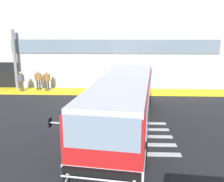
{
  "coord_description": "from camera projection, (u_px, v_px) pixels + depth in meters",
  "views": [
    {
      "loc": [
        1.71,
        -15.31,
        4.9
      ],
      "look_at": [
        1.12,
        -0.96,
        1.5
      ],
      "focal_mm": 39.08,
      "sensor_mm": 36.0,
      "label": 1
    }
  ],
  "objects": [
    {
      "name": "passenger_at_curb_edge",
      "position": [
        47.0,
        80.0,
        20.61
      ],
      "size": [
        0.5,
        0.4,
        1.68
      ],
      "color": "#2D2D33",
      "rests_on": "boarding_curb"
    },
    {
      "name": "ground_plane",
      "position": [
        96.0,
        110.0,
        16.08
      ],
      "size": [
        80.0,
        90.0,
        0.02
      ],
      "primitive_type": "cube",
      "color": "#232326",
      "rests_on": "ground"
    },
    {
      "name": "boarding_curb",
      "position": [
        102.0,
        92.0,
        20.73
      ],
      "size": [
        27.98,
        2.0,
        0.15
      ],
      "primitive_type": "cube",
      "color": "yellow",
      "rests_on": "ground"
    },
    {
      "name": "terminal_building",
      "position": [
        100.0,
        40.0,
        26.48
      ],
      "size": [
        25.78,
        13.8,
        8.37
      ],
      "color": "#B7B7BC",
      "rests_on": "ground"
    },
    {
      "name": "passenger_by_doorway",
      "position": [
        38.0,
        79.0,
        20.91
      ],
      "size": [
        0.53,
        0.38,
        1.68
      ],
      "color": "#2D2D33",
      "rests_on": "boarding_curb"
    },
    {
      "name": "bay_paint_stripes",
      "position": [
        127.0,
        136.0,
        11.91
      ],
      "size": [
        4.4,
        3.96,
        0.01
      ],
      "color": "silver",
      "rests_on": "ground"
    },
    {
      "name": "entry_support_column",
      "position": [
        15.0,
        60.0,
        21.01
      ],
      "size": [
        0.28,
        0.28,
        5.09
      ],
      "primitive_type": "cylinder",
      "color": "slate",
      "rests_on": "boarding_curb"
    },
    {
      "name": "passenger_near_column",
      "position": [
        21.0,
        80.0,
        20.36
      ],
      "size": [
        0.59,
        0.23,
        1.68
      ],
      "color": "#4C4233",
      "rests_on": "boarding_curb"
    },
    {
      "name": "bus_main_foreground",
      "position": [
        125.0,
        103.0,
        12.8
      ],
      "size": [
        4.48,
        12.22,
        2.7
      ],
      "color": "red",
      "rests_on": "ground"
    }
  ]
}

